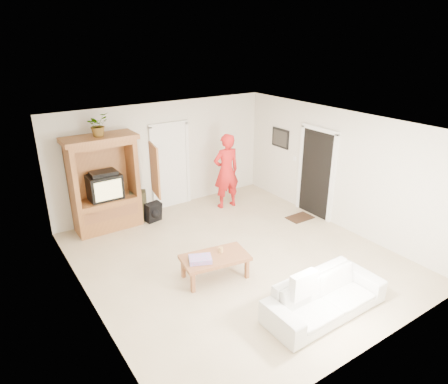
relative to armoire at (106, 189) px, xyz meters
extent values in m
plane|color=tan|center=(1.58, -2.66, -0.91)|extent=(6.00, 6.00, 0.00)
plane|color=white|center=(1.58, -2.66, 1.69)|extent=(6.00, 6.00, 0.00)
plane|color=silver|center=(1.58, 0.34, 0.39)|extent=(5.50, 0.00, 5.50)
plane|color=silver|center=(1.58, -5.66, 0.39)|extent=(5.50, 0.00, 5.50)
plane|color=silver|center=(-1.17, -2.66, 0.39)|extent=(0.00, 6.00, 6.00)
plane|color=silver|center=(4.33, -2.66, 0.39)|extent=(0.00, 6.00, 6.00)
cube|color=#9A5F2F|center=(-0.02, -0.01, -0.56)|extent=(1.40, 0.60, 0.70)
cube|color=#9A5F2F|center=(-0.67, -0.01, 0.39)|extent=(0.10, 0.60, 1.20)
cube|color=#9A5F2F|center=(0.63, -0.01, 0.39)|extent=(0.10, 0.60, 1.20)
cube|color=#9A5F2F|center=(-0.02, 0.26, 0.39)|extent=(1.40, 0.06, 1.20)
cube|color=#9A5F2F|center=(-0.02, -0.01, 1.04)|extent=(1.40, 0.60, 0.10)
cube|color=#9A5F2F|center=(-0.02, -0.01, 1.14)|extent=(1.52, 0.68, 0.10)
cube|color=#9A5F2F|center=(0.96, -0.48, 0.39)|extent=(0.16, 0.67, 1.15)
cube|color=black|center=(-0.02, 0.02, 0.07)|extent=(0.70, 0.52, 0.55)
cube|color=tan|center=(-0.02, -0.25, 0.07)|extent=(0.58, 0.02, 0.42)
cube|color=black|center=(-0.02, -0.01, 0.38)|extent=(0.55, 0.35, 0.08)
cube|color=brown|center=(-0.02, -0.30, -0.46)|extent=(1.19, 0.03, 0.25)
cube|color=white|center=(1.73, 0.31, 0.11)|extent=(0.85, 0.05, 2.04)
cube|color=black|center=(4.30, -2.06, 0.11)|extent=(0.05, 0.90, 2.04)
cube|color=black|center=(4.31, -0.76, 0.69)|extent=(0.03, 0.60, 0.48)
cube|color=#382316|center=(3.88, -2.06, -0.90)|extent=(0.60, 0.40, 0.02)
imported|color=#4C7238|center=(-0.02, -0.03, 1.43)|extent=(0.56, 0.53, 0.48)
imported|color=red|center=(2.82, -0.51, 0.02)|extent=(0.72, 0.51, 1.86)
imported|color=silver|center=(1.77, -4.77, -0.61)|extent=(2.02, 0.80, 0.59)
cube|color=brown|center=(0.88, -3.01, -0.50)|extent=(1.26, 0.82, 0.06)
cube|color=brown|center=(0.34, -3.16, -0.72)|extent=(0.07, 0.07, 0.37)
cube|color=brown|center=(0.42, -2.68, -0.72)|extent=(0.07, 0.07, 0.37)
cube|color=brown|center=(1.35, -3.33, -0.72)|extent=(0.07, 0.07, 0.37)
cube|color=brown|center=(1.43, -2.85, -0.72)|extent=(0.07, 0.07, 0.37)
cube|color=#EC4EB0|center=(0.58, -3.01, -0.43)|extent=(0.46, 0.41, 0.08)
cylinder|color=tan|center=(1.04, -2.95, -0.42)|extent=(0.08, 0.08, 0.10)
camera|label=1|loc=(-2.38, -8.13, 3.19)|focal=32.00mm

